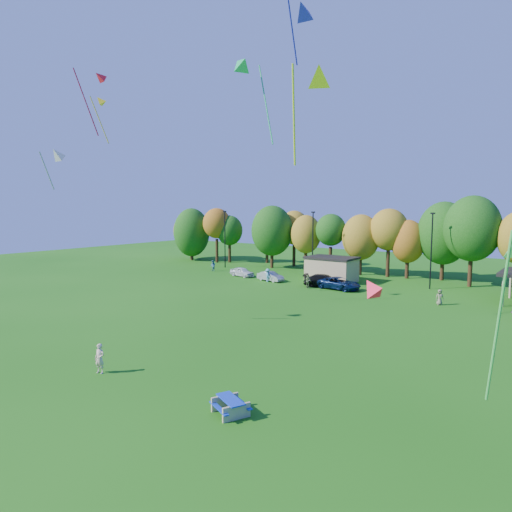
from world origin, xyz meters
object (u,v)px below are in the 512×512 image
Objects in this scene: car_b at (270,276)px; car_c at (339,283)px; kite_flyer at (100,359)px; car_d at (325,281)px; car_a at (242,272)px; picnic_table at (231,405)px.

car_c is (9.97, -0.09, 0.09)m from car_b.
car_d is (-2.95, 33.75, -0.13)m from kite_flyer.
kite_flyer reaches higher than car_c.
car_a is 0.99× the size of car_b.
car_b is 0.74× the size of car_d.
picnic_table is 38.70m from car_b.
kite_flyer reaches higher than picnic_table.
kite_flyer is at bearing 166.69° from car_d.
car_c reaches higher than car_b.
car_a is 0.73× the size of car_d.
picnic_table is 0.42× the size of car_d.
car_a is 15.45m from car_c.
car_b is 7.85m from car_d.
car_d is at bearing 135.28° from picnic_table.
car_b is at bearing 94.22° from kite_flyer.
kite_flyer is 33.27m from car_c.
car_d is (13.29, -0.46, 0.11)m from car_a.
picnic_table is at bearing -133.66° from car_a.
kite_flyer is 35.06m from car_b.
kite_flyer is at bearing -171.10° from car_c.
picnic_table is 0.57× the size of car_b.
car_a is 0.74× the size of car_c.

